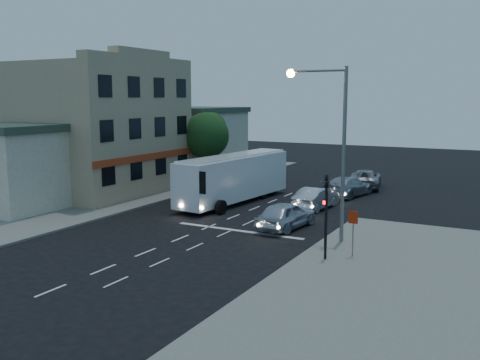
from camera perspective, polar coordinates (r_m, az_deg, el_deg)
The scene contains 17 objects.
ground at distance 30.12m, azimuth -5.32°, elevation -5.79°, with size 120.00×120.00×0.00m, color black.
sidewalk_near at distance 21.85m, azimuth 18.53°, elevation -11.76°, with size 12.00×24.00×0.12m, color slate.
sidewalk_far at distance 44.13m, azimuth -13.73°, elevation -1.26°, with size 12.00×50.00×0.12m, color slate.
road_markings at distance 32.23m, azimuth -0.15°, elevation -4.77°, with size 8.00×30.55×0.01m.
tour_bus at distance 38.69m, azimuth -0.62°, elevation 0.35°, with size 3.41×11.52×3.48m.
car_suv at distance 31.27m, azimuth 4.92°, elevation -3.73°, with size 1.89×4.69×1.60m, color #B3B9CA.
car_sedan_a at distance 36.93m, azimuth 8.12°, elevation -1.94°, with size 1.58×4.53×1.49m, color silver.
car_sedan_b at distance 42.10m, azimuth 11.44°, elevation -0.68°, with size 2.14×5.27×1.53m, color #949BAB.
car_sedan_c at distance 46.51m, azimuth 13.17°, elevation 0.15°, with size 2.54×5.50×1.53m, color gray.
traffic_signal_main at distance 26.97m, azimuth 9.16°, elevation -2.31°, with size 0.25×0.35×4.10m.
traffic_signal_side at distance 24.91m, azimuth 9.20°, elevation -3.23°, with size 0.18×0.15×4.10m.
regulatory_sign at distance 25.70m, azimuth 11.97°, elevation -4.82°, with size 0.45×0.12×2.20m.
streetlight at distance 27.97m, azimuth 9.78°, elevation 4.91°, with size 3.32×0.44×9.00m.
main_building at distance 44.20m, azimuth -14.90°, elevation 5.38°, with size 10.12×12.00×11.00m.
low_building_south at distance 39.05m, azimuth -23.88°, elevation 1.33°, with size 7.40×5.40×5.70m.
low_building_north at distance 53.45m, azimuth -5.66°, elevation 4.27°, with size 9.40×9.40×6.50m.
street_tree at distance 46.34m, azimuth -3.65°, elevation 4.98°, with size 4.00×4.00×6.20m.
Camera 1 is at (16.13, -24.29, 7.56)m, focal length 40.00 mm.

